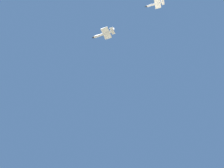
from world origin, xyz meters
TOP-DOWN VIEW (x-y plane):
  - chase_jet_lead at (-3.67, 3.35)m, footprint 15.25×8.96m
  - chase_jet_left_wing at (-41.65, 0.75)m, footprint 15.32×8.80m

SIDE VIEW (x-z plane):
  - chase_jet_lead at x=-3.67m, z-range 123.74..127.74m
  - chase_jet_left_wing at x=-41.65m, z-range 168.28..172.28m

